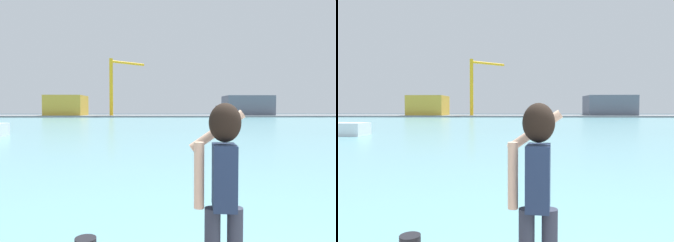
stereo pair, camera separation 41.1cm
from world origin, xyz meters
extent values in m
plane|color=#334751|center=(0.00, 50.00, 0.00)|extent=(220.00, 220.00, 0.00)
cube|color=#6BA8B2|center=(0.00, 52.00, 0.01)|extent=(140.00, 100.00, 0.02)
cube|color=gray|center=(0.00, 92.00, 0.24)|extent=(140.00, 20.00, 0.47)
cube|color=#1E2D4C|center=(-0.95, 0.90, 1.57)|extent=(0.24, 0.36, 0.56)
sphere|color=#E0B293|center=(-0.95, 0.90, 2.03)|extent=(0.22, 0.22, 0.22)
ellipsoid|color=black|center=(-0.95, 0.88, 2.04)|extent=(0.28, 0.26, 0.34)
cylinder|color=#E0B293|center=(-1.17, 0.90, 1.58)|extent=(0.09, 0.09, 0.58)
cylinder|color=#E0B293|center=(-0.97, 1.12, 1.95)|extent=(0.53, 0.15, 0.40)
cube|color=black|center=(-0.95, 1.24, 2.12)|extent=(0.02, 0.07, 0.14)
cube|color=gold|center=(-27.98, 88.88, 3.33)|extent=(10.39, 10.02, 5.72)
cube|color=slate|center=(25.40, 91.17, 3.36)|extent=(13.80, 9.72, 5.78)
cylinder|color=yellow|center=(-14.72, 86.39, 8.48)|extent=(1.00, 1.00, 16.00)
cylinder|color=yellow|center=(-10.31, 89.76, 15.68)|extent=(9.25, 7.29, 0.70)
camera|label=1|loc=(-1.52, -1.78, 2.15)|focal=33.24mm
camera|label=2|loc=(-1.11, -1.78, 2.15)|focal=33.24mm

